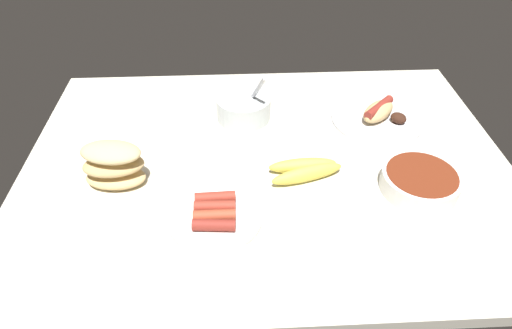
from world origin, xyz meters
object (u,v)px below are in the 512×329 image
at_px(plate_sausages, 215,215).
at_px(bread_stack, 113,165).
at_px(banana_bunch, 305,170).
at_px(bowl_coleslaw, 244,106).
at_px(bowl_chili, 420,181).
at_px(plate_hotdog_assembled, 378,116).

bearing_deg(plate_sausages, bread_stack, 151.53).
bearing_deg(plate_sausages, banana_bunch, 31.37).
distance_m(bowl_coleslaw, bread_stack, 0.40).
relative_size(bowl_coleslaw, bread_stack, 1.05).
relative_size(bowl_chili, bread_stack, 1.18).
xyz_separation_m(bowl_chili, bread_stack, (-0.70, 0.06, 0.03)).
distance_m(bowl_coleslaw, plate_sausages, 0.39).
bearing_deg(bowl_chili, banana_bunch, 166.68).
bearing_deg(bowl_chili, plate_sausages, -171.69).
xyz_separation_m(bowl_coleslaw, bread_stack, (-0.30, -0.26, 0.02)).
height_order(bread_stack, plate_sausages, bread_stack).
bearing_deg(bowl_coleslaw, bowl_chili, -38.93).
xyz_separation_m(plate_sausages, plate_hotdog_assembled, (0.44, 0.35, 0.01)).
xyz_separation_m(bowl_coleslaw, bowl_chili, (0.39, -0.32, -0.01)).
bearing_deg(plate_hotdog_assembled, plate_sausages, -141.88).
distance_m(bowl_coleslaw, banana_bunch, 0.29).
height_order(plate_sausages, plate_hotdog_assembled, plate_hotdog_assembled).
bearing_deg(bowl_coleslaw, plate_sausages, -100.70).
bearing_deg(bowl_coleslaw, bread_stack, -139.35).
bearing_deg(bread_stack, plate_hotdog_assembled, 18.33).
distance_m(plate_sausages, plate_hotdog_assembled, 0.56).
xyz_separation_m(bowl_coleslaw, banana_bunch, (0.14, -0.26, -0.02)).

